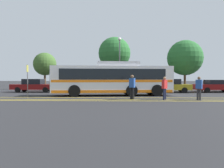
{
  "coord_description": "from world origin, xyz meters",
  "views": [
    {
      "loc": [
        1.58,
        -20.02,
        1.55
      ],
      "look_at": [
        0.89,
        -0.38,
        1.04
      ],
      "focal_mm": 35.0,
      "sensor_mm": 36.0,
      "label": 1
    }
  ],
  "objects_px": {
    "transit_bus": "(112,79)",
    "pedestrian_0": "(132,85)",
    "parked_car_2": "(122,86)",
    "parked_car_0": "(34,86)",
    "tree_0": "(185,58)",
    "parked_car_4": "(216,86)",
    "parked_car_1": "(79,86)",
    "tree_2": "(45,64)",
    "pedestrian_2": "(199,87)",
    "street_lamp": "(120,56)",
    "parked_car_3": "(171,86)",
    "bus_stop_sign": "(28,77)",
    "tree_1": "(114,53)",
    "pedestrian_1": "(165,87)"
  },
  "relations": [
    {
      "from": "parked_car_2",
      "to": "parked_car_3",
      "type": "xyz_separation_m",
      "value": [
        5.34,
        -0.28,
        0.03
      ]
    },
    {
      "from": "parked_car_3",
      "to": "pedestrian_0",
      "type": "height_order",
      "value": "pedestrian_0"
    },
    {
      "from": "pedestrian_0",
      "to": "pedestrian_1",
      "type": "height_order",
      "value": "pedestrian_0"
    },
    {
      "from": "transit_bus",
      "to": "tree_0",
      "type": "xyz_separation_m",
      "value": [
        8.79,
        7.84,
        2.59
      ]
    },
    {
      "from": "transit_bus",
      "to": "tree_2",
      "type": "xyz_separation_m",
      "value": [
        -9.64,
        10.09,
        1.99
      ]
    },
    {
      "from": "parked_car_4",
      "to": "street_lamp",
      "type": "relative_size",
      "value": 0.72
    },
    {
      "from": "street_lamp",
      "to": "tree_0",
      "type": "distance_m",
      "value": 8.2
    },
    {
      "from": "bus_stop_sign",
      "to": "tree_2",
      "type": "xyz_separation_m",
      "value": [
        -2.7,
        11.96,
        1.82
      ]
    },
    {
      "from": "street_lamp",
      "to": "tree_2",
      "type": "distance_m",
      "value": 10.83
    },
    {
      "from": "pedestrian_0",
      "to": "pedestrian_2",
      "type": "distance_m",
      "value": 4.74
    },
    {
      "from": "pedestrian_2",
      "to": "tree_1",
      "type": "distance_m",
      "value": 15.98
    },
    {
      "from": "parked_car_1",
      "to": "transit_bus",
      "type": "bearing_deg",
      "value": -140.56
    },
    {
      "from": "transit_bus",
      "to": "parked_car_1",
      "type": "bearing_deg",
      "value": 32.85
    },
    {
      "from": "parked_car_1",
      "to": "tree_2",
      "type": "xyz_separation_m",
      "value": [
        -5.83,
        5.57,
        2.84
      ]
    },
    {
      "from": "street_lamp",
      "to": "parked_car_1",
      "type": "bearing_deg",
      "value": -152.71
    },
    {
      "from": "parked_car_0",
      "to": "tree_0",
      "type": "distance_m",
      "value": 18.31
    },
    {
      "from": "parked_car_2",
      "to": "pedestrian_0",
      "type": "bearing_deg",
      "value": -174.81
    },
    {
      "from": "parked_car_0",
      "to": "tree_2",
      "type": "distance_m",
      "value": 6.41
    },
    {
      "from": "parked_car_4",
      "to": "street_lamp",
      "type": "bearing_deg",
      "value": -105.49
    },
    {
      "from": "parked_car_1",
      "to": "bus_stop_sign",
      "type": "bearing_deg",
      "value": 153.2
    },
    {
      "from": "parked_car_1",
      "to": "parked_car_4",
      "type": "bearing_deg",
      "value": -89.83
    },
    {
      "from": "pedestrian_2",
      "to": "tree_0",
      "type": "xyz_separation_m",
      "value": [
        2.48,
        11.78,
        3.15
      ]
    },
    {
      "from": "tree_2",
      "to": "tree_1",
      "type": "bearing_deg",
      "value": 0.43
    },
    {
      "from": "parked_car_1",
      "to": "pedestrian_2",
      "type": "height_order",
      "value": "pedestrian_2"
    },
    {
      "from": "parked_car_3",
      "to": "pedestrian_1",
      "type": "bearing_deg",
      "value": 167.8
    },
    {
      "from": "street_lamp",
      "to": "tree_2",
      "type": "xyz_separation_m",
      "value": [
        -10.3,
        3.26,
        -0.74
      ]
    },
    {
      "from": "parked_car_0",
      "to": "pedestrian_2",
      "type": "height_order",
      "value": "pedestrian_2"
    },
    {
      "from": "parked_car_2",
      "to": "pedestrian_1",
      "type": "relative_size",
      "value": 2.58
    },
    {
      "from": "transit_bus",
      "to": "pedestrian_2",
      "type": "distance_m",
      "value": 7.46
    },
    {
      "from": "parked_car_4",
      "to": "pedestrian_0",
      "type": "relative_size",
      "value": 2.6
    },
    {
      "from": "parked_car_0",
      "to": "pedestrian_0",
      "type": "distance_m",
      "value": 13.12
    },
    {
      "from": "parked_car_4",
      "to": "bus_stop_sign",
      "type": "bearing_deg",
      "value": -74.43
    },
    {
      "from": "transit_bus",
      "to": "pedestrian_0",
      "type": "xyz_separation_m",
      "value": [
        1.59,
        -3.56,
        -0.48
      ]
    },
    {
      "from": "parked_car_4",
      "to": "bus_stop_sign",
      "type": "distance_m",
      "value": 19.4
    },
    {
      "from": "transit_bus",
      "to": "parked_car_3",
      "type": "distance_m",
      "value": 7.75
    },
    {
      "from": "parked_car_2",
      "to": "street_lamp",
      "type": "xyz_separation_m",
      "value": [
        -0.26,
        2.06,
        3.55
      ]
    },
    {
      "from": "parked_car_4",
      "to": "street_lamp",
      "type": "distance_m",
      "value": 11.38
    },
    {
      "from": "parked_car_3",
      "to": "bus_stop_sign",
      "type": "relative_size",
      "value": 1.62
    },
    {
      "from": "street_lamp",
      "to": "tree_2",
      "type": "relative_size",
      "value": 1.28
    },
    {
      "from": "parked_car_0",
      "to": "parked_car_3",
      "type": "xyz_separation_m",
      "value": [
        15.13,
        0.13,
        0.0
      ]
    },
    {
      "from": "parked_car_2",
      "to": "pedestrian_0",
      "type": "xyz_separation_m",
      "value": [
        0.66,
        -8.33,
        0.33
      ]
    },
    {
      "from": "parked_car_3",
      "to": "pedestrian_2",
      "type": "distance_m",
      "value": 8.43
    },
    {
      "from": "parked_car_3",
      "to": "street_lamp",
      "type": "xyz_separation_m",
      "value": [
        -5.6,
        2.34,
        3.51
      ]
    },
    {
      "from": "parked_car_3",
      "to": "pedestrian_1",
      "type": "distance_m",
      "value": 8.66
    },
    {
      "from": "parked_car_2",
      "to": "parked_car_3",
      "type": "height_order",
      "value": "parked_car_3"
    },
    {
      "from": "parked_car_4",
      "to": "pedestrian_2",
      "type": "xyz_separation_m",
      "value": [
        -4.96,
        -8.69,
        0.24
      ]
    },
    {
      "from": "parked_car_0",
      "to": "parked_car_3",
      "type": "bearing_deg",
      "value": 90.36
    },
    {
      "from": "parked_car_2",
      "to": "bus_stop_sign",
      "type": "height_order",
      "value": "bus_stop_sign"
    },
    {
      "from": "parked_car_4",
      "to": "pedestrian_2",
      "type": "distance_m",
      "value": 10.01
    },
    {
      "from": "bus_stop_sign",
      "to": "street_lamp",
      "type": "distance_m",
      "value": 11.84
    }
  ]
}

